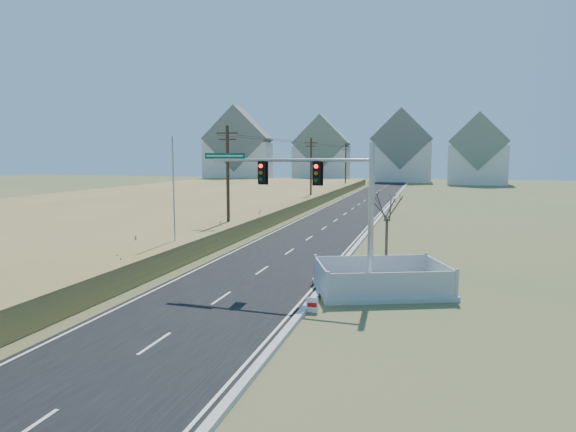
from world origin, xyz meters
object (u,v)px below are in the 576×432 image
object	(u,v)px
traffic_signal_mast	(333,201)
open_sign	(312,305)
flagpole	(174,212)
bare_tree	(387,205)
fence_enclosure	(381,286)

from	to	relation	value
traffic_signal_mast	open_sign	xyz separation A→B (m)	(-0.13, -3.84, -4.09)
traffic_signal_mast	flagpole	size ratio (longest dim) A/B	1.16
open_sign	bare_tree	bearing A→B (deg)	70.04
fence_enclosure	open_sign	bearing A→B (deg)	-141.59
open_sign	fence_enclosure	bearing A→B (deg)	58.72
fence_enclosure	flagpole	world-z (taller)	flagpole
traffic_signal_mast	fence_enclosure	world-z (taller)	traffic_signal_mast
traffic_signal_mast	open_sign	size ratio (longest dim) A/B	14.38
flagpole	fence_enclosure	bearing A→B (deg)	-17.07
open_sign	flagpole	distance (m)	13.78
traffic_signal_mast	bare_tree	size ratio (longest dim) A/B	1.84
traffic_signal_mast	bare_tree	distance (m)	3.95
open_sign	bare_tree	xyz separation A→B (m)	(2.50, 6.97, 3.64)
fence_enclosure	bare_tree	distance (m)	4.64
fence_enclosure	open_sign	distance (m)	4.85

